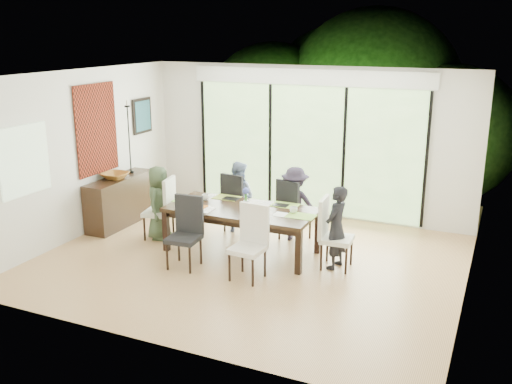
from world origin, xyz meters
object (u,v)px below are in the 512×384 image
at_px(chair_near_right, 247,244).
at_px(bowl, 115,176).
at_px(chair_left_end, 158,208).
at_px(laptop, 189,202).
at_px(chair_far_left, 239,201).
at_px(person_right_end, 336,228).
at_px(chair_near_left, 183,233).
at_px(cup_b, 248,208).
at_px(cup_a, 206,197).
at_px(vase, 246,204).
at_px(chair_far_right, 295,209).
at_px(chair_right_end, 337,234).
at_px(person_far_left, 239,197).
at_px(sideboard, 121,201).
at_px(table_top, 242,210).
at_px(cup_c, 294,210).
at_px(person_far_right, 295,204).
at_px(person_left_end, 159,203).

relative_size(chair_near_right, bowl, 2.32).
xyz_separation_m(chair_left_end, laptop, (0.65, -0.10, 0.20)).
bearing_deg(chair_far_left, person_right_end, 165.40).
bearing_deg(chair_near_left, cup_b, 45.78).
relative_size(chair_far_left, cup_a, 8.87).
xyz_separation_m(cup_a, cup_b, (0.85, -0.25, -0.00)).
bearing_deg(vase, chair_far_right, 57.99).
bearing_deg(cup_a, laptop, -120.96).
xyz_separation_m(chair_right_end, person_far_left, (-1.95, 0.83, 0.09)).
relative_size(chair_right_end, person_far_left, 0.85).
xyz_separation_m(chair_left_end, chair_far_right, (2.05, 0.85, 0.00)).
xyz_separation_m(cup_b, bowl, (-2.64, 0.33, 0.15)).
bearing_deg(laptop, cup_b, -4.81).
bearing_deg(chair_near_left, chair_far_right, 54.55).
distance_m(chair_near_right, person_far_left, 1.95).
height_order(person_far_left, sideboard, person_far_left).
xyz_separation_m(table_top, person_far_left, (-0.45, 0.83, -0.07)).
bearing_deg(laptop, bowl, 163.94).
bearing_deg(person_far_left, chair_far_right, -165.47).
xyz_separation_m(table_top, chair_far_left, (-0.45, 0.85, -0.16)).
height_order(chair_near_right, vase, chair_near_right).
height_order(chair_near_left, person_right_end, person_right_end).
bearing_deg(person_far_left, cup_c, 163.10).
bearing_deg(person_right_end, chair_far_right, -122.86).
bearing_deg(chair_far_right, laptop, 50.64).
bearing_deg(chair_far_right, cup_b, 83.65).
height_order(chair_near_right, laptop, chair_near_right).
xyz_separation_m(table_top, person_far_right, (0.55, 0.83, -0.07)).
relative_size(chair_near_left, sideboard, 0.69).
distance_m(table_top, chair_far_left, 0.97).
height_order(chair_near_right, cup_b, chair_near_right).
bearing_deg(chair_far_right, table_top, 73.58).
xyz_separation_m(vase, cup_b, (0.10, -0.15, -0.01)).
distance_m(cup_a, bowl, 1.80).
distance_m(chair_right_end, chair_near_left, 2.18).
distance_m(table_top, chair_near_left, 1.02).
bearing_deg(laptop, person_far_left, 61.92).
bearing_deg(sideboard, chair_left_end, -18.21).
bearing_deg(person_right_end, sideboard, -85.14).
height_order(table_top, vase, vase).
height_order(table_top, person_left_end, person_left_end).
distance_m(person_left_end, person_far_left, 1.32).
relative_size(chair_far_right, person_right_end, 0.85).
distance_m(person_far_right, cup_c, 0.78).
relative_size(person_right_end, bowl, 2.73).
distance_m(chair_far_right, vase, 0.97).
xyz_separation_m(person_far_left, cup_c, (1.25, -0.73, 0.14)).
height_order(chair_near_right, cup_c, chair_near_right).
distance_m(chair_left_end, person_left_end, 0.09).
bearing_deg(person_left_end, cup_a, -89.03).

